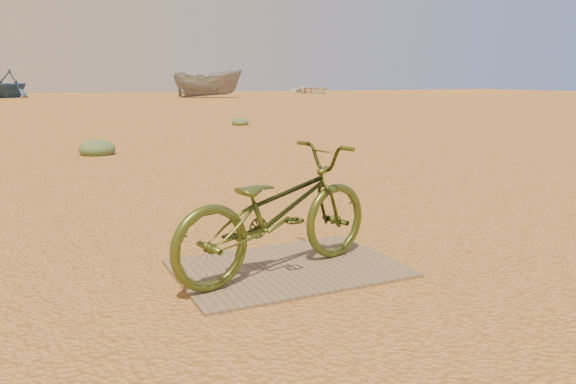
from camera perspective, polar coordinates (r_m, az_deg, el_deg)
name	(u,v)px	position (r m, az deg, el deg)	size (l,w,h in m)	color
ground	(348,256)	(4.50, 6.11, -6.45)	(120.00, 120.00, 0.00)	#BD7E47
plywood_board	(288,268)	(4.16, 0.00, -7.74)	(1.61, 1.11, 0.02)	#705F4A
bicycle	(277,211)	(3.93, -1.13, -1.94)	(0.59, 1.70, 0.89)	#43521D
boat_far_left	(8,84)	(48.37, -26.56, 9.82)	(3.50, 4.06, 2.14)	navy
boat_mid_right	(207,84)	(44.17, -8.18, 10.83)	(2.05, 5.45, 2.11)	gray
boat_far_right	(312,89)	(57.39, 2.48, 10.45)	(3.25, 4.55, 0.94)	silver
kale_a	(98,154)	(11.06, -18.78, 3.63)	(0.66, 0.66, 0.36)	#5A744B
kale_b	(240,125)	(17.38, -4.87, 6.79)	(0.52, 0.52, 0.29)	#5A744B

